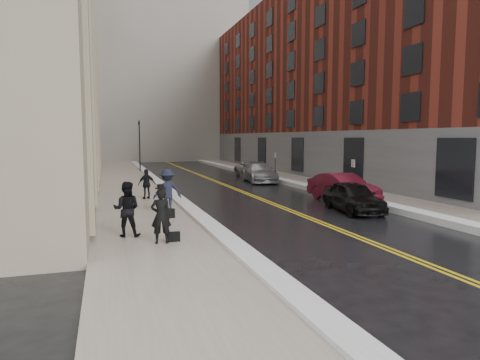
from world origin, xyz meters
TOP-DOWN VIEW (x-y plane):
  - ground at (0.00, 0.00)m, footprint 160.00×160.00m
  - sidewalk_left at (-4.50, 16.00)m, footprint 4.00×64.00m
  - sidewalk_right at (9.00, 16.00)m, footprint 3.00×64.00m
  - lane_stripe_a at (2.38, 16.00)m, footprint 0.12×64.00m
  - lane_stripe_b at (2.62, 16.00)m, footprint 0.12×64.00m
  - snow_ridge_left at (-2.20, 16.00)m, footprint 0.70×60.80m
  - snow_ridge_right at (7.15, 16.00)m, footprint 0.85×60.80m
  - building_right at (17.50, 23.00)m, footprint 14.00×50.00m
  - tower_far_right at (14.00, 66.00)m, footprint 22.00×18.00m
  - traffic_signal at (-2.60, 30.00)m, footprint 0.18×0.15m
  - parking_sign_near at (7.90, 8.00)m, footprint 0.06×0.35m
  - parking_sign_far at (7.90, 20.00)m, footprint 0.06×0.35m
  - car_black at (5.20, 3.69)m, footprint 2.19×4.40m
  - car_maroon at (6.45, 6.69)m, footprint 2.18×4.84m
  - car_silver_near at (5.67, 17.84)m, footprint 2.70×5.42m
  - car_silver_far at (6.80, 21.97)m, footprint 2.81×5.12m
  - pedestrian_main at (-4.32, -0.28)m, footprint 0.69×0.50m
  - pedestrian_a at (-5.31, 1.04)m, footprint 1.06×0.92m
  - pedestrian_b at (-3.33, 5.27)m, footprint 1.33×0.83m
  - pedestrian_c at (-3.81, 9.97)m, footprint 1.03×0.62m

SIDE VIEW (x-z plane):
  - ground at x=0.00m, z-range 0.00..0.00m
  - lane_stripe_a at x=2.38m, z-range 0.00..0.01m
  - lane_stripe_b at x=2.62m, z-range 0.00..0.01m
  - sidewalk_left at x=-4.50m, z-range 0.00..0.15m
  - sidewalk_right at x=9.00m, z-range 0.00..0.15m
  - snow_ridge_left at x=-2.20m, z-range 0.00..0.26m
  - snow_ridge_right at x=7.15m, z-range 0.00..0.30m
  - car_silver_far at x=6.80m, z-range 0.00..1.36m
  - car_black at x=5.20m, z-range 0.00..1.44m
  - car_silver_near at x=5.67m, z-range 0.00..1.51m
  - car_maroon at x=6.45m, z-range 0.00..1.54m
  - pedestrian_c at x=-3.81m, z-range 0.15..1.79m
  - pedestrian_main at x=-4.32m, z-range 0.15..1.92m
  - pedestrian_a at x=-5.31m, z-range 0.15..2.03m
  - pedestrian_b at x=-3.33m, z-range 0.15..2.12m
  - parking_sign_near at x=7.90m, z-range 0.24..2.47m
  - parking_sign_far at x=7.90m, z-range 0.24..2.47m
  - traffic_signal at x=-2.60m, z-range 0.48..5.68m
  - building_right at x=17.50m, z-range 0.00..18.00m
  - tower_far_right at x=14.00m, z-range 0.00..44.00m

